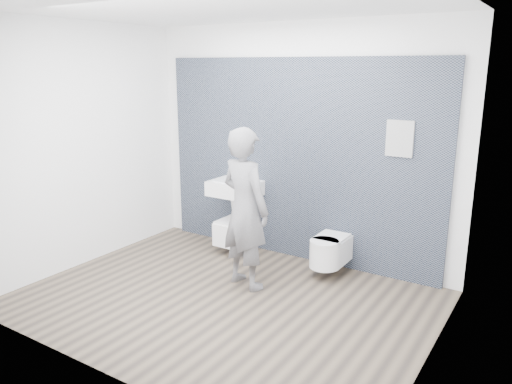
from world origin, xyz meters
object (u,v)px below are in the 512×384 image
Objects in this scene: toilet_square at (235,230)px; visitor at (245,209)px; toilet_rounded at (329,251)px; washbasin at (235,188)px.

toilet_square is 1.19m from visitor.
toilet_rounded is at bearing -116.75° from visitor.
washbasin is at bearing 177.20° from toilet_rounded.
visitor is (0.68, -0.79, 0.03)m from washbasin.
toilet_rounded is at bearing -2.80° from washbasin.
washbasin is 0.91× the size of toilet_square.
toilet_rounded is at bearing -2.23° from toilet_square.
washbasin is 1.43m from toilet_rounded.
washbasin reaches higher than toilet_rounded.
washbasin reaches higher than toilet_square.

